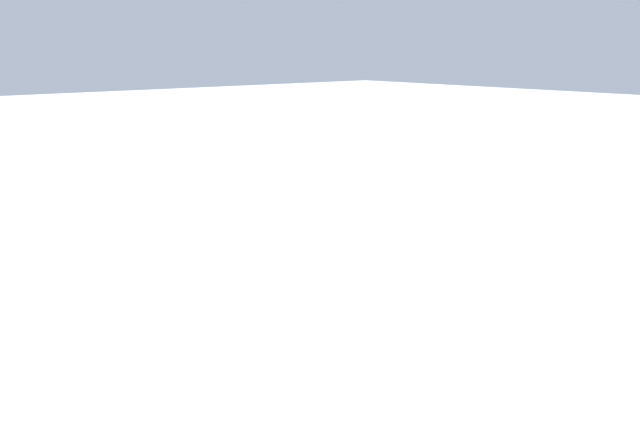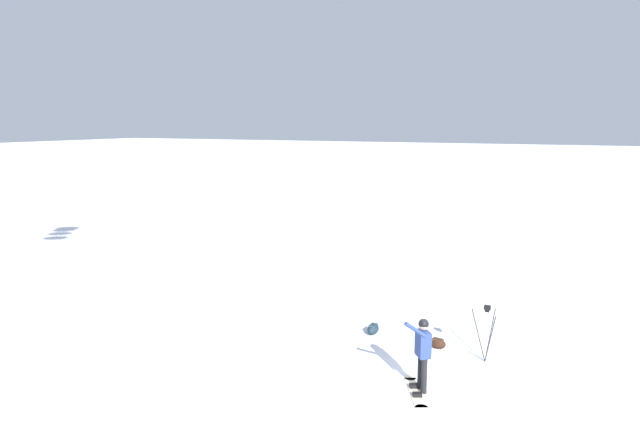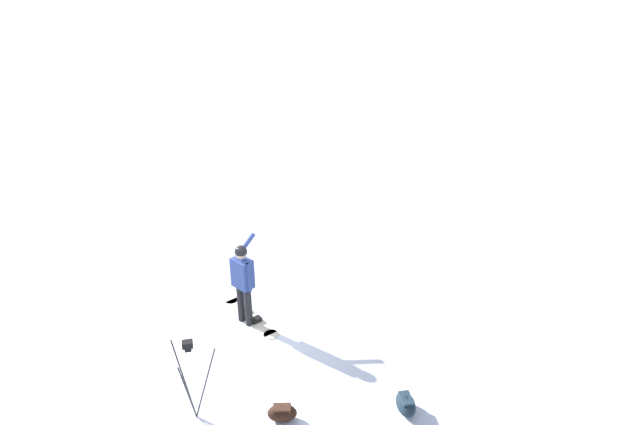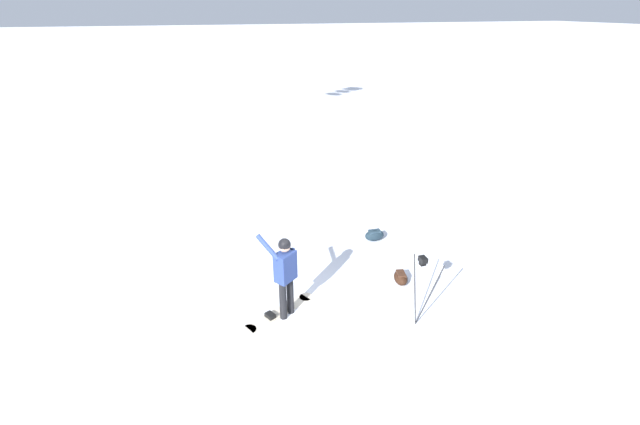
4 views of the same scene
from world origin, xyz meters
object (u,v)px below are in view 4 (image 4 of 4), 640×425
at_px(gear_bag_small, 374,235).
at_px(snowboard, 279,312).
at_px(snowboarder, 285,270).
at_px(camera_tripod, 421,278).
at_px(gear_bag_large, 401,277).

bearing_deg(gear_bag_small, snowboard, -144.62).
xyz_separation_m(snowboarder, camera_tripod, (2.32, -1.03, 0.00)).
distance_m(snowboard, gear_bag_large, 2.81).
distance_m(snowboard, gear_bag_small, 3.74).
relative_size(snowboard, gear_bag_large, 3.13).
relative_size(snowboarder, gear_bag_large, 3.41).
distance_m(snowboard, camera_tripod, 2.89).
relative_size(camera_tripod, gear_bag_small, 2.90).
distance_m(snowboarder, gear_bag_small, 3.79).
bearing_deg(snowboarder, snowboard, 145.42).
xyz_separation_m(snowboarder, gear_bag_small, (2.91, 2.26, -0.90)).
height_order(snowboarder, gear_bag_small, snowboarder).
bearing_deg(camera_tripod, snowboard, 155.40).
relative_size(snowboard, gear_bag_small, 3.10).
bearing_deg(camera_tripod, snowboarder, 156.08).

